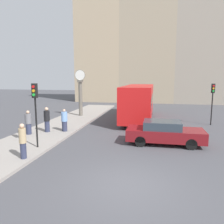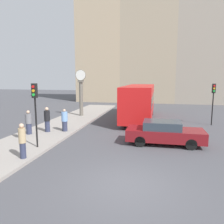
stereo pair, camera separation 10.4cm
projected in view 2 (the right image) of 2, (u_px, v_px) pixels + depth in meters
ground_plane at (125, 185)px, 7.99m from camera, size 120.00×120.00×0.00m
sidewalk_corner at (68, 122)px, 18.92m from camera, size 3.72×23.93×0.14m
building_row at (150, 45)px, 34.66m from camera, size 24.14×5.00×19.21m
sedan_car at (164, 133)px, 12.78m from camera, size 4.44×1.74×1.39m
bus_distant at (139, 101)px, 20.26m from camera, size 2.47×9.54×3.19m
traffic_light_near at (35, 102)px, 11.54m from camera, size 0.26×0.24×3.45m
traffic_light_far at (213, 96)px, 17.69m from camera, size 0.26×0.24×3.42m
street_clock at (81, 94)px, 21.62m from camera, size 1.06×0.48×4.54m
pedestrian_black_jacket at (47, 120)px, 15.18m from camera, size 0.40×0.40×1.73m
pedestrian_blue_stripe at (65, 120)px, 15.38m from camera, size 0.43×0.43×1.58m
pedestrian_tan_coat at (22, 141)px, 10.11m from camera, size 0.32×0.32×1.66m
pedestrian_grey_jacket at (29, 123)px, 14.55m from camera, size 0.41×0.41×1.60m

